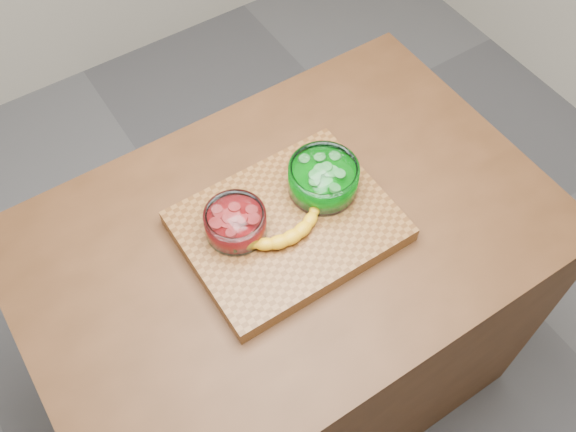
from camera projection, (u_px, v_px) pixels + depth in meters
ground at (288, 374)px, 2.17m from camera, size 3.50×3.50×0.00m
counter at (288, 318)px, 1.80m from camera, size 1.20×0.80×0.90m
cutting_board at (288, 226)px, 1.41m from camera, size 0.45×0.35×0.04m
bowl_red at (235, 223)px, 1.35m from camera, size 0.13×0.13×0.06m
bowl_green at (323, 179)px, 1.41m from camera, size 0.16×0.16×0.07m
banana at (285, 228)px, 1.36m from camera, size 0.25×0.11×0.04m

